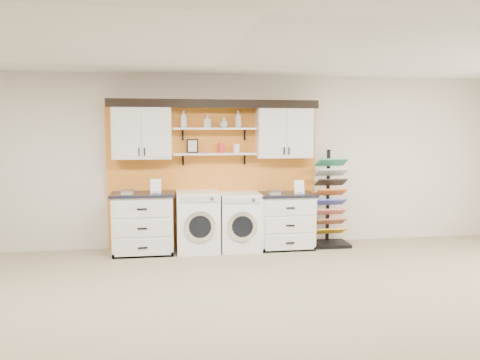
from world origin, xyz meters
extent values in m
plane|color=white|center=(0.00, 0.00, 2.80)|extent=(10.00, 10.00, 0.00)
plane|color=beige|center=(0.00, 4.00, 1.40)|extent=(10.00, 0.00, 10.00)
cube|color=orange|center=(0.00, 3.96, 1.20)|extent=(3.40, 0.07, 2.40)
cube|color=white|center=(-1.13, 3.80, 1.88)|extent=(0.90, 0.34, 0.84)
cube|color=white|center=(-1.35, 3.62, 1.88)|extent=(0.42, 0.01, 0.78)
cube|color=white|center=(-0.91, 3.62, 1.88)|extent=(0.42, 0.01, 0.78)
cube|color=white|center=(1.13, 3.80, 1.88)|extent=(0.90, 0.34, 0.84)
cube|color=white|center=(0.91, 3.62, 1.88)|extent=(0.42, 0.01, 0.78)
cube|color=white|center=(1.35, 3.62, 1.88)|extent=(0.42, 0.01, 0.78)
cube|color=white|center=(0.00, 3.80, 1.53)|extent=(1.32, 0.28, 0.03)
cube|color=white|center=(0.00, 3.80, 1.93)|extent=(1.32, 0.28, 0.03)
cube|color=black|center=(0.00, 3.82, 2.33)|extent=(3.30, 0.40, 0.10)
cube|color=black|center=(0.00, 3.63, 2.27)|extent=(3.30, 0.04, 0.04)
cube|color=black|center=(-0.35, 3.85, 1.66)|extent=(0.18, 0.02, 0.22)
cube|color=beige|center=(-0.35, 3.84, 1.66)|extent=(0.14, 0.01, 0.18)
cylinder|color=red|center=(0.10, 3.80, 1.62)|extent=(0.11, 0.11, 0.16)
cylinder|color=silver|center=(0.35, 3.80, 1.61)|extent=(0.10, 0.10, 0.14)
cube|color=white|center=(-1.13, 3.65, 0.45)|extent=(0.91, 0.60, 0.91)
cube|color=black|center=(-1.13, 3.38, 0.04)|extent=(0.91, 0.06, 0.07)
cube|color=black|center=(-1.13, 3.65, 0.93)|extent=(0.97, 0.66, 0.04)
cube|color=white|center=(-1.13, 3.34, 0.75)|extent=(0.83, 0.02, 0.25)
cube|color=white|center=(-1.13, 3.34, 0.45)|extent=(0.83, 0.02, 0.25)
cube|color=white|center=(-1.13, 3.34, 0.16)|extent=(0.83, 0.02, 0.25)
cube|color=white|center=(1.13, 3.65, 0.43)|extent=(0.86, 0.60, 0.86)
cube|color=black|center=(1.13, 3.38, 0.03)|extent=(0.86, 0.06, 0.07)
cube|color=black|center=(1.13, 3.65, 0.88)|extent=(0.91, 0.66, 0.04)
cube|color=white|center=(1.13, 3.34, 0.71)|extent=(0.78, 0.02, 0.24)
cube|color=white|center=(1.13, 3.34, 0.43)|extent=(0.78, 0.02, 0.24)
cube|color=white|center=(1.13, 3.34, 0.15)|extent=(0.78, 0.02, 0.24)
cube|color=white|center=(-0.28, 3.65, 0.47)|extent=(0.68, 0.66, 0.95)
cube|color=silver|center=(-0.28, 3.31, 0.88)|extent=(0.58, 0.02, 0.10)
cylinder|color=silver|center=(-0.28, 3.31, 0.46)|extent=(0.48, 0.05, 0.48)
cylinder|color=black|center=(-0.28, 3.29, 0.46)|extent=(0.34, 0.03, 0.34)
cube|color=white|center=(0.37, 3.65, 0.46)|extent=(0.65, 0.66, 0.91)
cube|color=silver|center=(0.37, 3.31, 0.85)|extent=(0.56, 0.02, 0.10)
cylinder|color=silver|center=(0.37, 3.31, 0.44)|extent=(0.46, 0.05, 0.46)
cylinder|color=black|center=(0.37, 3.29, 0.44)|extent=(0.33, 0.03, 0.33)
cube|color=black|center=(1.90, 3.65, 0.03)|extent=(0.59, 0.49, 0.06)
cube|color=black|center=(1.90, 3.82, 0.82)|extent=(0.05, 0.05, 1.54)
cube|color=gold|center=(1.90, 3.67, 0.24)|extent=(0.49, 0.28, 0.14)
cube|color=brown|center=(1.90, 3.67, 0.40)|extent=(0.49, 0.28, 0.14)
cube|color=#EE7269|center=(1.90, 3.67, 0.57)|extent=(0.49, 0.28, 0.14)
cube|color=blue|center=(1.90, 3.67, 0.73)|extent=(0.49, 0.28, 0.14)
cube|color=orange|center=(1.90, 3.67, 0.89)|extent=(0.49, 0.28, 0.14)
cube|color=black|center=(1.90, 3.67, 1.06)|extent=(0.49, 0.28, 0.14)
cube|color=white|center=(1.90, 3.67, 1.22)|extent=(0.49, 0.28, 0.14)
cube|color=#299873|center=(1.90, 3.67, 1.38)|extent=(0.49, 0.28, 0.14)
imported|color=silver|center=(-0.49, 3.80, 2.08)|extent=(0.14, 0.14, 0.26)
imported|color=silver|center=(-0.11, 3.80, 2.05)|extent=(0.12, 0.12, 0.20)
imported|color=silver|center=(0.15, 3.80, 2.03)|extent=(0.18, 0.18, 0.16)
imported|color=silver|center=(0.38, 3.80, 2.08)|extent=(0.14, 0.14, 0.27)
camera|label=1|loc=(-0.74, -3.62, 1.90)|focal=35.00mm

